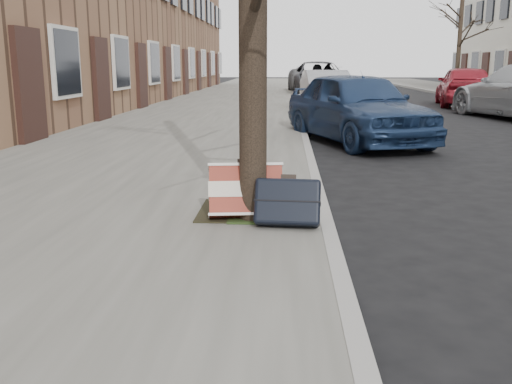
# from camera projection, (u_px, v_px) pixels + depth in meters

# --- Properties ---
(ground) EXTENTS (120.00, 120.00, 0.00)m
(ground) POSITION_uv_depth(u_px,v_px,m) (508.00, 273.00, 4.13)
(ground) COLOR black
(ground) RESTS_ON ground
(near_sidewalk) EXTENTS (5.00, 70.00, 0.12)m
(near_sidewalk) POSITION_uv_depth(u_px,v_px,m) (223.00, 107.00, 18.91)
(near_sidewalk) COLOR gray
(near_sidewalk) RESTS_ON ground
(house_near) EXTENTS (6.80, 40.00, 7.00)m
(house_near) POSITION_uv_depth(u_px,v_px,m) (53.00, 3.00, 19.43)
(house_near) COLOR brown
(house_near) RESTS_ON ground
(dirt_patch) EXTENTS (0.85, 0.85, 0.02)m
(dirt_patch) POSITION_uv_depth(u_px,v_px,m) (245.00, 211.00, 5.37)
(dirt_patch) COLOR black
(dirt_patch) RESTS_ON near_sidewalk
(suitcase_red) EXTENTS (0.68, 0.43, 0.50)m
(suitcase_red) POSITION_uv_depth(u_px,v_px,m) (246.00, 191.00, 5.08)
(suitcase_red) COLOR maroon
(suitcase_red) RESTS_ON near_sidewalk
(suitcase_navy) EXTENTS (0.58, 0.37, 0.43)m
(suitcase_navy) POSITION_uv_depth(u_px,v_px,m) (288.00, 202.00, 4.83)
(suitcase_navy) COLOR black
(suitcase_navy) RESTS_ON near_sidewalk
(car_near_front) EXTENTS (2.86, 4.31, 1.36)m
(car_near_front) POSITION_uv_depth(u_px,v_px,m) (357.00, 107.00, 10.74)
(car_near_front) COLOR navy
(car_near_front) RESTS_ON ground
(car_near_mid) EXTENTS (1.64, 3.97, 1.28)m
(car_near_mid) POSITION_uv_depth(u_px,v_px,m) (327.00, 91.00, 18.04)
(car_near_mid) COLOR #A8AAAF
(car_near_mid) RESTS_ON ground
(car_near_back) EXTENTS (3.00, 5.85, 1.58)m
(car_near_back) POSITION_uv_depth(u_px,v_px,m) (318.00, 78.00, 27.74)
(car_near_back) COLOR #38383D
(car_near_back) RESTS_ON ground
(car_far_back) EXTENTS (2.42, 4.44, 1.43)m
(car_far_back) POSITION_uv_depth(u_px,v_px,m) (464.00, 86.00, 20.09)
(car_far_back) COLOR maroon
(car_far_back) RESTS_ON ground
(tree_far_c) EXTENTS (0.22, 0.22, 4.66)m
(tree_far_c) POSITION_uv_depth(u_px,v_px,m) (459.00, 44.00, 29.12)
(tree_far_c) COLOR black
(tree_far_c) RESTS_ON far_sidewalk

